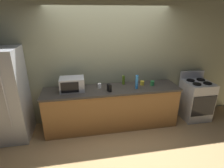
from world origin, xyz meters
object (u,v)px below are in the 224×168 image
(microwave, at_px, (72,84))
(bottle_spray_cleaner, at_px, (137,82))
(mug_yellow, at_px, (142,83))
(mug_white, at_px, (99,86))
(stove_range, at_px, (196,100))
(bottle_olive_oil, at_px, (124,80))
(mug_green, at_px, (152,83))
(refrigerator, at_px, (5,96))
(cordless_phone, at_px, (109,88))

(microwave, height_order, bottle_spray_cleaner, bottle_spray_cleaner)
(mug_yellow, bearing_deg, mug_white, 179.96)
(stove_range, height_order, bottle_olive_oil, bottle_olive_oil)
(bottle_olive_oil, xyz_separation_m, mug_white, (-0.54, -0.11, -0.05))
(mug_yellow, bearing_deg, microwave, -178.73)
(microwave, distance_m, mug_green, 1.69)
(mug_green, bearing_deg, microwave, 178.83)
(bottle_spray_cleaner, xyz_separation_m, mug_white, (-0.75, 0.17, -0.10))
(refrigerator, bearing_deg, bottle_olive_oil, 4.77)
(refrigerator, xyz_separation_m, bottle_spray_cleaner, (2.55, -0.09, 0.14))
(mug_green, bearing_deg, refrigerator, -179.73)
(cordless_phone, xyz_separation_m, bottle_olive_oil, (0.37, 0.33, 0.02))
(stove_range, height_order, microwave, microwave)
(refrigerator, height_order, cordless_phone, refrigerator)
(stove_range, bearing_deg, bottle_spray_cleaner, -176.60)
(stove_range, distance_m, cordless_phone, 2.15)
(mug_white, bearing_deg, refrigerator, -177.40)
(stove_range, xyz_separation_m, bottle_spray_cleaner, (-1.50, -0.09, 0.58))
(microwave, height_order, cordless_phone, microwave)
(refrigerator, xyz_separation_m, mug_white, (1.80, 0.08, 0.05))
(bottle_spray_cleaner, relative_size, mug_yellow, 3.29)
(mug_yellow, bearing_deg, bottle_olive_oil, 163.62)
(bottle_olive_oil, distance_m, mug_yellow, 0.41)
(mug_white, xyz_separation_m, mug_green, (1.14, -0.07, 0.00))
(refrigerator, distance_m, mug_white, 1.80)
(cordless_phone, bearing_deg, bottle_olive_oil, 21.80)
(bottle_olive_oil, bearing_deg, mug_yellow, -16.38)
(microwave, relative_size, bottle_olive_oil, 2.48)
(stove_range, relative_size, bottle_spray_cleaner, 3.73)
(bottle_olive_oil, height_order, mug_white, bottle_olive_oil)
(refrigerator, height_order, bottle_spray_cleaner, refrigerator)
(bottle_spray_cleaner, xyz_separation_m, mug_green, (0.39, 0.10, -0.09))
(mug_yellow, bearing_deg, mug_green, -18.28)
(mug_white, bearing_deg, bottle_olive_oil, 11.85)
(bottle_spray_cleaner, height_order, mug_white, bottle_spray_cleaner)
(microwave, relative_size, cordless_phone, 3.20)
(microwave, relative_size, mug_green, 4.74)
(bottle_olive_oil, bearing_deg, microwave, -172.33)
(bottle_spray_cleaner, bearing_deg, mug_white, 167.19)
(bottle_spray_cleaner, bearing_deg, bottle_olive_oil, 126.21)
(cordless_phone, bearing_deg, mug_green, -10.92)
(cordless_phone, distance_m, bottle_spray_cleaner, 0.59)
(stove_range, xyz_separation_m, mug_yellow, (-1.32, 0.08, 0.48))
(microwave, xyz_separation_m, bottle_spray_cleaner, (1.30, -0.14, 0.01))
(refrigerator, relative_size, bottle_olive_oil, 9.30)
(cordless_phone, relative_size, mug_white, 1.58)
(refrigerator, xyz_separation_m, microwave, (1.25, 0.05, 0.13))
(cordless_phone, height_order, mug_green, cordless_phone)
(refrigerator, bearing_deg, cordless_phone, -3.84)
(refrigerator, height_order, mug_yellow, refrigerator)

